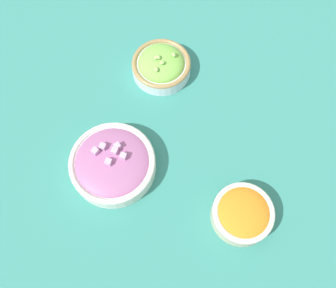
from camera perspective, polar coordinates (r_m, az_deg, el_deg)
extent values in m
plane|color=#337F75|center=(0.86, 0.00, -0.77)|extent=(3.00, 3.00, 0.00)
cylinder|color=beige|center=(0.81, 11.20, -10.49)|extent=(0.13, 0.13, 0.04)
torus|color=silver|center=(0.79, 11.47, -10.17)|extent=(0.13, 0.13, 0.01)
ellipsoid|color=orange|center=(0.79, 11.47, -10.17)|extent=(0.11, 0.11, 0.03)
cylinder|color=silver|center=(0.84, -8.35, -3.16)|extent=(0.19, 0.19, 0.04)
torus|color=silver|center=(0.82, -8.53, -2.72)|extent=(0.19, 0.19, 0.01)
ellipsoid|color=#9E5B8E|center=(0.82, -8.53, -2.72)|extent=(0.16, 0.16, 0.03)
cube|color=#C699C1|center=(0.81, -11.05, -1.06)|extent=(0.02, 0.02, 0.01)
cube|color=#C699C1|center=(0.80, -8.13, -1.05)|extent=(0.02, 0.02, 0.01)
cube|color=#C699C1|center=(0.81, -7.74, -0.32)|extent=(0.01, 0.01, 0.01)
cube|color=#C699C1|center=(0.81, -9.93, -0.37)|extent=(0.02, 0.02, 0.01)
cube|color=#C699C1|center=(0.80, -6.84, -1.85)|extent=(0.02, 0.02, 0.01)
cube|color=#C699C1|center=(0.80, -9.07, -2.71)|extent=(0.02, 0.02, 0.01)
cylinder|color=silver|center=(0.95, -1.02, 11.61)|extent=(0.14, 0.14, 0.03)
torus|color=#997A4C|center=(0.93, -1.03, 12.19)|extent=(0.14, 0.14, 0.01)
ellipsoid|color=#7ABC4C|center=(0.93, -1.03, 12.19)|extent=(0.11, 0.11, 0.05)
ellipsoid|color=#99D166|center=(0.92, 0.86, 13.46)|extent=(0.01, 0.01, 0.01)
ellipsoid|color=#99D166|center=(0.91, -1.84, 13.03)|extent=(0.01, 0.02, 0.01)
ellipsoid|color=#99D166|center=(0.89, -1.79, 11.30)|extent=(0.02, 0.01, 0.01)
ellipsoid|color=#99D166|center=(0.90, -0.90, 12.28)|extent=(0.01, 0.01, 0.01)
ellipsoid|color=#99D166|center=(0.91, -1.52, 13.10)|extent=(0.01, 0.01, 0.01)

